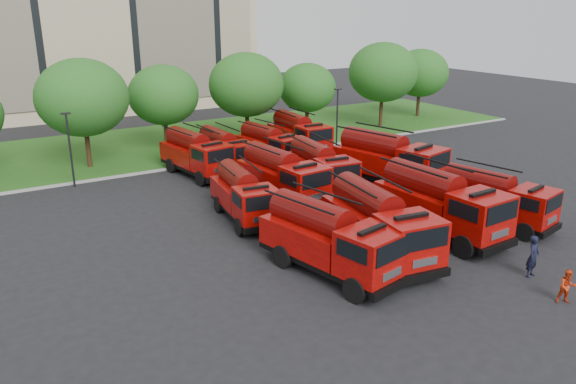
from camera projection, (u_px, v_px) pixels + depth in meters
name	position (u px, v px, depth m)	size (l,w,h in m)	color
ground	(343.00, 243.00, 29.27)	(140.00, 140.00, 0.00)	black
lawn	(170.00, 143.00, 50.36)	(70.00, 16.00, 0.12)	#214A13
curb	(206.00, 163.00, 43.78)	(70.00, 0.30, 0.14)	gray
tree_2	(82.00, 98.00, 41.11)	(6.72, 6.72, 8.22)	#382314
tree_3	(163.00, 95.00, 46.79)	(5.88, 5.88, 7.19)	#382314
tree_4	(246.00, 85.00, 48.84)	(6.55, 6.55, 8.01)	#382314
tree_5	(307.00, 88.00, 53.37)	(5.46, 5.46, 6.68)	#382314
tree_6	(383.00, 72.00, 55.72)	(6.89, 6.89, 8.42)	#382314
tree_7	(420.00, 73.00, 60.99)	(6.05, 6.05, 7.39)	#382314
lamp_post_0	(70.00, 146.00, 37.41)	(0.60, 0.25, 5.11)	black
lamp_post_1	(337.00, 114.00, 48.22)	(0.60, 0.25, 5.11)	black
fire_truck_0	(329.00, 239.00, 25.47)	(3.90, 7.64, 3.32)	black
fire_truck_1	(379.00, 223.00, 27.16)	(3.60, 7.86, 3.45)	black
fire_truck_2	(439.00, 203.00, 29.79)	(3.18, 7.92, 3.55)	black
fire_truck_3	(495.00, 198.00, 31.37)	(3.58, 6.92, 3.00)	black
fire_truck_4	(243.00, 195.00, 32.14)	(3.02, 6.62, 2.91)	black
fire_truck_5	(282.00, 176.00, 35.10)	(3.14, 7.41, 3.29)	black
fire_truck_6	(320.00, 167.00, 37.17)	(3.15, 7.11, 3.13)	black
fire_truck_7	(388.00, 160.00, 38.11)	(4.54, 8.37, 3.62)	black
fire_truck_8	(196.00, 154.00, 40.52)	(3.34, 7.22, 3.17)	black
fire_truck_9	(224.00, 150.00, 41.90)	(2.57, 6.57, 2.95)	black
fire_truck_10	(269.00, 145.00, 43.56)	(3.12, 6.70, 2.94)	black
fire_truck_11	(299.00, 134.00, 46.65)	(2.84, 7.20, 3.23)	black
firefighter_0	(530.00, 276.00, 25.65)	(0.72, 0.53, 1.98)	black
firefighter_1	(565.00, 303.00, 23.35)	(0.73, 0.40, 1.49)	#B82C0E
firefighter_2	(490.00, 229.00, 31.02)	(0.92, 0.53, 1.58)	#B82C0E
firefighter_3	(488.00, 204.00, 35.00)	(0.99, 0.51, 1.53)	black
firefighter_4	(282.00, 254.00, 27.93)	(0.83, 0.54, 1.69)	black
firefighter_5	(414.00, 197.00, 36.29)	(1.77, 0.76, 1.91)	#B82C0E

